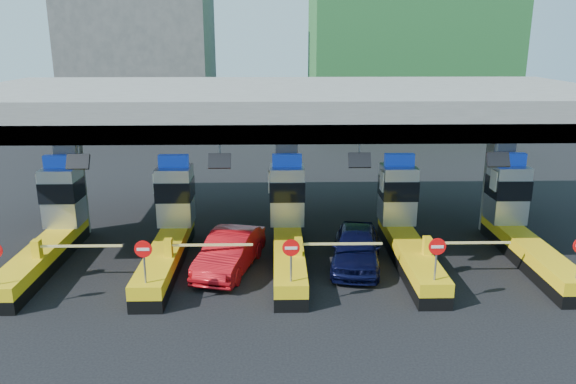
{
  "coord_description": "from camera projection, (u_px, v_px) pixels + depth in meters",
  "views": [
    {
      "loc": [
        -0.52,
        -22.45,
        9.2
      ],
      "look_at": [
        0.0,
        0.0,
        2.93
      ],
      "focal_mm": 35.0,
      "sensor_mm": 36.0,
      "label": 1
    }
  ],
  "objects": [
    {
      "name": "ground",
      "position": [
        288.0,
        258.0,
        24.1
      ],
      "size": [
        120.0,
        120.0,
        0.0
      ],
      "primitive_type": "plane",
      "color": "black",
      "rests_on": "ground"
    },
    {
      "name": "toll_canopy",
      "position": [
        286.0,
        106.0,
        25.21
      ],
      "size": [
        28.0,
        12.09,
        7.0
      ],
      "color": "slate",
      "rests_on": "ground"
    },
    {
      "name": "toll_lane_far_left",
      "position": [
        52.0,
        226.0,
        23.77
      ],
      "size": [
        4.43,
        8.0,
        4.16
      ],
      "color": "black",
      "rests_on": "ground"
    },
    {
      "name": "toll_lane_left",
      "position": [
        171.0,
        226.0,
        23.88
      ],
      "size": [
        4.43,
        8.0,
        4.16
      ],
      "color": "black",
      "rests_on": "ground"
    },
    {
      "name": "toll_lane_center",
      "position": [
        288.0,
        225.0,
        23.99
      ],
      "size": [
        4.43,
        8.0,
        4.16
      ],
      "color": "black",
      "rests_on": "ground"
    },
    {
      "name": "toll_lane_right",
      "position": [
        404.0,
        224.0,
        24.1
      ],
      "size": [
        4.43,
        8.0,
        4.16
      ],
      "color": "black",
      "rests_on": "ground"
    },
    {
      "name": "toll_lane_far_right",
      "position": [
        519.0,
        223.0,
        24.22
      ],
      "size": [
        4.43,
        8.0,
        4.16
      ],
      "color": "black",
      "rests_on": "ground"
    },
    {
      "name": "bg_building_concrete",
      "position": [
        140.0,
        38.0,
        56.03
      ],
      "size": [
        14.0,
        10.0,
        18.0
      ],
      "primitive_type": "cube",
      "color": "#4C4C49",
      "rests_on": "ground"
    },
    {
      "name": "van",
      "position": [
        356.0,
        247.0,
        23.01
      ],
      "size": [
        2.7,
        5.05,
        1.63
      ],
      "primitive_type": "imported",
      "rotation": [
        0.0,
        0.0,
        -0.17
      ],
      "color": "black",
      "rests_on": "ground"
    },
    {
      "name": "red_car",
      "position": [
        230.0,
        252.0,
        22.63
      ],
      "size": [
        2.83,
        5.07,
        1.58
      ],
      "primitive_type": "imported",
      "rotation": [
        0.0,
        0.0,
        -0.25
      ],
      "color": "#AD0D14",
      "rests_on": "ground"
    }
  ]
}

